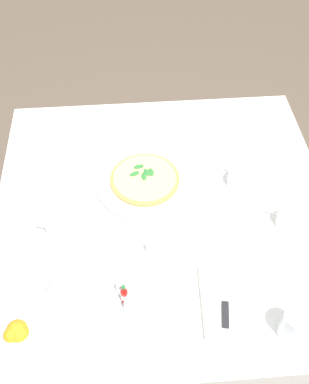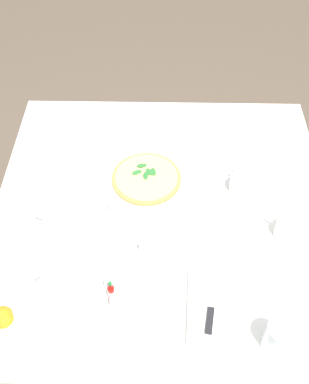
{
  "view_description": "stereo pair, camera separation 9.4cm",
  "coord_description": "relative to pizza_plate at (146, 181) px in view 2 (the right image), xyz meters",
  "views": [
    {
      "loc": [
        -0.9,
        0.1,
        1.9
      ],
      "look_at": [
        0.06,
        0.03,
        0.76
      ],
      "focal_mm": 41.66,
      "sensor_mm": 36.0,
      "label": 1
    },
    {
      "loc": [
        -0.91,
        0.01,
        1.9
      ],
      "look_at": [
        0.06,
        0.03,
        0.76
      ],
      "focal_mm": 41.66,
      "sensor_mm": 36.0,
      "label": 2
    }
  ],
  "objects": [
    {
      "name": "ground_plane",
      "position": [
        -0.12,
        -0.06,
        -0.76
      ],
      "size": [
        8.0,
        8.0,
        0.0
      ],
      "primitive_type": "plane",
      "color": "brown"
    },
    {
      "name": "dining_table",
      "position": [
        -0.12,
        -0.06,
        -0.14
      ],
      "size": [
        1.12,
        1.12,
        0.74
      ],
      "color": "white",
      "rests_on": "ground_plane"
    },
    {
      "name": "pizza_plate",
      "position": [
        0.0,
        0.0,
        0.0
      ],
      "size": [
        0.34,
        0.34,
        0.02
      ],
      "color": "white",
      "rests_on": "dining_table"
    },
    {
      "name": "pizza",
      "position": [
        0.0,
        0.0,
        0.01
      ],
      "size": [
        0.24,
        0.24,
        0.02
      ],
      "color": "#C68E47",
      "rests_on": "pizza_plate"
    },
    {
      "name": "coffee_cup_near_left",
      "position": [
        -0.03,
        -0.32,
        0.02
      ],
      "size": [
        0.13,
        0.13,
        0.06
      ],
      "color": "white",
      "rests_on": "dining_table"
    },
    {
      "name": "coffee_cup_right_edge",
      "position": [
        -0.21,
        -0.44,
        0.02
      ],
      "size": [
        0.13,
        0.13,
        0.06
      ],
      "color": "white",
      "rests_on": "dining_table"
    },
    {
      "name": "coffee_cup_left_edge",
      "position": [
        -0.19,
        0.28,
        0.02
      ],
      "size": [
        0.13,
        0.13,
        0.07
      ],
      "color": "white",
      "rests_on": "dining_table"
    },
    {
      "name": "coffee_cup_back_corner",
      "position": [
        -0.37,
        0.26,
        0.02
      ],
      "size": [
        0.13,
        0.13,
        0.06
      ],
      "color": "white",
      "rests_on": "dining_table"
    },
    {
      "name": "water_glass_far_right",
      "position": [
        -0.56,
        -0.35,
        0.03
      ],
      "size": [
        0.07,
        0.07,
        0.1
      ],
      "color": "white",
      "rests_on": "dining_table"
    },
    {
      "name": "napkin_folded",
      "position": [
        -0.46,
        -0.19,
        -0.0
      ],
      "size": [
        0.23,
        0.14,
        0.02
      ],
      "rotation": [
        0.0,
        0.0,
        -0.06
      ],
      "color": "white",
      "rests_on": "dining_table"
    },
    {
      "name": "dinner_knife",
      "position": [
        -0.46,
        -0.19,
        0.01
      ],
      "size": [
        0.2,
        0.05,
        0.01
      ],
      "rotation": [
        0.0,
        0.0,
        -0.17
      ],
      "color": "silver",
      "rests_on": "napkin_folded"
    },
    {
      "name": "citrus_bowl",
      "position": [
        -0.52,
        0.37,
        0.02
      ],
      "size": [
        0.15,
        0.15,
        0.07
      ],
      "color": "white",
      "rests_on": "dining_table"
    },
    {
      "name": "hot_sauce_bottle",
      "position": [
        -0.44,
        0.08,
        0.02
      ],
      "size": [
        0.02,
        0.02,
        0.08
      ],
      "color": "#B7140F",
      "rests_on": "dining_table"
    },
    {
      "name": "salt_shaker",
      "position": [
        -0.41,
        0.09,
        0.01
      ],
      "size": [
        0.03,
        0.03,
        0.06
      ],
      "color": "white",
      "rests_on": "dining_table"
    },
    {
      "name": "pepper_shaker",
      "position": [
        -0.46,
        0.07,
        0.01
      ],
      "size": [
        0.03,
        0.03,
        0.06
      ],
      "color": "white",
      "rests_on": "dining_table"
    },
    {
      "name": "menu_card",
      "position": [
        -0.26,
        -0.02,
        0.02
      ],
      "size": [
        0.06,
        0.07,
        0.06
      ],
      "rotation": [
        0.0,
        0.0,
        2.32
      ],
      "color": "white",
      "rests_on": "dining_table"
    }
  ]
}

